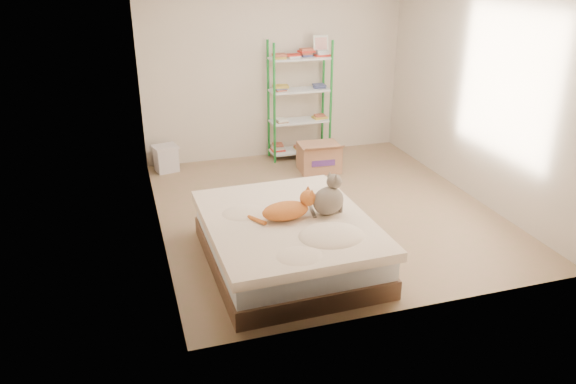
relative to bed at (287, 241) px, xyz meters
name	(u,v)px	position (x,y,z in m)	size (l,w,h in m)	color
room	(327,102)	(0.78, 1.05, 1.06)	(3.81, 4.21, 2.61)	olive
bed	(287,241)	(0.00, 0.00, 0.00)	(1.56, 1.92, 0.48)	brown
orange_cat	(285,209)	(-0.02, -0.01, 0.35)	(0.54, 0.29, 0.22)	orange
grey_cat	(328,195)	(0.41, -0.02, 0.44)	(0.29, 0.35, 0.40)	#715F4C
shelf_unit	(300,100)	(1.09, 2.93, 0.61)	(0.88, 0.36, 1.74)	#218C35
cardboard_box	(319,157)	(1.16, 2.30, -0.05)	(0.57, 0.55, 0.44)	#A77154
white_bin	(166,158)	(-0.87, 2.90, -0.05)	(0.37, 0.35, 0.37)	silver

